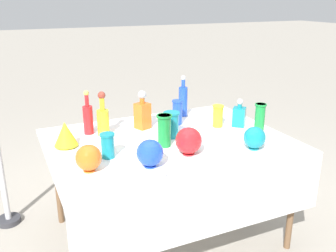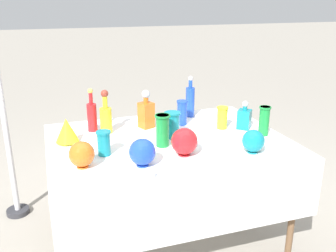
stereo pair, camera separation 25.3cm
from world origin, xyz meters
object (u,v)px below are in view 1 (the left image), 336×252
at_px(slender_vase_1, 177,111).
at_px(cardboard_box_behind_left, 147,159).
at_px(tall_bottle_1, 88,118).
at_px(round_bowl_2, 89,158).
at_px(slender_vase_4, 108,145).
at_px(slender_vase_5, 218,115).
at_px(cardboard_box_behind_right, 119,149).
at_px(fluted_vase_0, 65,134).
at_px(round_bowl_0, 150,153).
at_px(slender_vase_3, 164,130).
at_px(square_decanter_1, 239,115).
at_px(tall_bottle_0, 103,119).
at_px(tall_bottle_2, 183,100).
at_px(square_decanter_0, 142,113).
at_px(slender_vase_0, 172,124).
at_px(round_bowl_1, 189,141).
at_px(round_bowl_3, 255,138).
at_px(slender_vase_2, 260,117).

distance_m(slender_vase_1, cardboard_box_behind_left, 1.09).
relative_size(tall_bottle_1, round_bowl_2, 2.04).
relative_size(slender_vase_4, round_bowl_2, 0.99).
bearing_deg(slender_vase_5, cardboard_box_behind_right, 109.63).
bearing_deg(tall_bottle_1, round_bowl_2, -103.05).
bearing_deg(fluted_vase_0, cardboard_box_behind_left, 45.13).
height_order(fluted_vase_0, round_bowl_0, fluted_vase_0).
relative_size(slender_vase_3, slender_vase_4, 1.38).
bearing_deg(tall_bottle_1, cardboard_box_behind_right, 62.29).
xyz_separation_m(square_decanter_1, round_bowl_2, (-1.21, -0.30, -0.00)).
height_order(tall_bottle_0, tall_bottle_2, tall_bottle_2).
relative_size(square_decanter_0, slender_vase_5, 1.74).
bearing_deg(fluted_vase_0, tall_bottle_0, 22.19).
bearing_deg(slender_vase_0, slender_vase_5, 8.42).
bearing_deg(round_bowl_1, square_decanter_0, 98.36).
bearing_deg(square_decanter_1, round_bowl_3, -112.38).
height_order(tall_bottle_0, slender_vase_1, tall_bottle_0).
bearing_deg(square_decanter_1, slender_vase_2, -69.18).
bearing_deg(tall_bottle_1, slender_vase_0, -31.56).
xyz_separation_m(slender_vase_2, slender_vase_4, (-1.13, 0.00, -0.03)).
relative_size(tall_bottle_1, slender_vase_0, 1.74).
bearing_deg(square_decanter_0, tall_bottle_0, -176.09).
distance_m(tall_bottle_0, cardboard_box_behind_right, 1.29).
distance_m(slender_vase_3, slender_vase_4, 0.39).
relative_size(slender_vase_3, slender_vase_5, 1.28).
height_order(tall_bottle_1, slender_vase_2, tall_bottle_1).
bearing_deg(square_decanter_1, round_bowl_2, -166.00).
bearing_deg(tall_bottle_1, slender_vase_3, -47.96).
xyz_separation_m(tall_bottle_0, slender_vase_4, (-0.08, -0.40, -0.04)).
distance_m(fluted_vase_0, cardboard_box_behind_left, 1.49).
bearing_deg(slender_vase_1, cardboard_box_behind_left, 86.14).
relative_size(tall_bottle_2, slender_vase_0, 1.85).
bearing_deg(square_decanter_0, cardboard_box_behind_right, 84.11).
height_order(slender_vase_1, cardboard_box_behind_left, slender_vase_1).
relative_size(slender_vase_3, round_bowl_3, 1.42).
distance_m(slender_vase_0, slender_vase_2, 0.65).
bearing_deg(cardboard_box_behind_right, square_decanter_0, -95.89).
height_order(square_decanter_0, slender_vase_5, square_decanter_0).
relative_size(square_decanter_0, slender_vase_4, 1.87).
height_order(fluted_vase_0, cardboard_box_behind_left, fluted_vase_0).
relative_size(slender_vase_4, round_bowl_3, 1.03).
height_order(tall_bottle_0, tall_bottle_1, same).
bearing_deg(round_bowl_0, round_bowl_3, -2.61).
distance_m(square_decanter_0, slender_vase_4, 0.57).
xyz_separation_m(round_bowl_1, cardboard_box_behind_right, (0.02, 1.57, -0.65)).
height_order(slender_vase_1, slender_vase_3, slender_vase_3).
xyz_separation_m(fluted_vase_0, round_bowl_2, (0.05, -0.42, -0.01)).
bearing_deg(slender_vase_1, fluted_vase_0, -172.46).
relative_size(fluted_vase_0, round_bowl_1, 0.98).
bearing_deg(round_bowl_0, cardboard_box_behind_left, 69.64).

